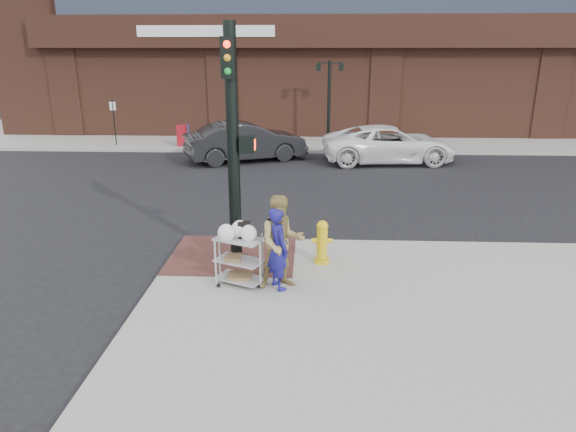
{
  "coord_description": "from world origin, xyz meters",
  "views": [
    {
      "loc": [
        1.14,
        -9.88,
        4.56
      ],
      "look_at": [
        0.68,
        0.43,
        1.25
      ],
      "focal_mm": 32.0,
      "sensor_mm": 36.0,
      "label": 1
    }
  ],
  "objects_px": {
    "woman_blue": "(278,248)",
    "utility_cart": "(239,256)",
    "pedestrian_tan": "(282,242)",
    "fire_hydrant": "(322,241)",
    "minivan_white": "(389,144)",
    "traffic_signal_pole": "(234,139)",
    "lamp_post": "(329,93)",
    "sedan_dark": "(246,142)"
  },
  "relations": [
    {
      "from": "pedestrian_tan",
      "to": "fire_hydrant",
      "type": "bearing_deg",
      "value": 40.75
    },
    {
      "from": "woman_blue",
      "to": "fire_hydrant",
      "type": "height_order",
      "value": "woman_blue"
    },
    {
      "from": "lamp_post",
      "to": "traffic_signal_pole",
      "type": "distance_m",
      "value": 15.43
    },
    {
      "from": "sedan_dark",
      "to": "minivan_white",
      "type": "distance_m",
      "value": 6.18
    },
    {
      "from": "lamp_post",
      "to": "minivan_white",
      "type": "xyz_separation_m",
      "value": [
        2.49,
        -3.89,
        -1.83
      ]
    },
    {
      "from": "sedan_dark",
      "to": "minivan_white",
      "type": "bearing_deg",
      "value": -113.99
    },
    {
      "from": "sedan_dark",
      "to": "fire_hydrant",
      "type": "bearing_deg",
      "value": 171.24
    },
    {
      "from": "utility_cart",
      "to": "fire_hydrant",
      "type": "distance_m",
      "value": 2.0
    },
    {
      "from": "lamp_post",
      "to": "pedestrian_tan",
      "type": "bearing_deg",
      "value": -94.78
    },
    {
      "from": "woman_blue",
      "to": "fire_hydrant",
      "type": "bearing_deg",
      "value": -63.74
    },
    {
      "from": "traffic_signal_pole",
      "to": "utility_cart",
      "type": "height_order",
      "value": "traffic_signal_pole"
    },
    {
      "from": "traffic_signal_pole",
      "to": "fire_hydrant",
      "type": "xyz_separation_m",
      "value": [
        1.89,
        -0.23,
        -2.18
      ]
    },
    {
      "from": "fire_hydrant",
      "to": "lamp_post",
      "type": "bearing_deg",
      "value": 87.82
    },
    {
      "from": "traffic_signal_pole",
      "to": "woman_blue",
      "type": "xyz_separation_m",
      "value": [
        1.01,
        -1.51,
        -1.86
      ]
    },
    {
      "from": "lamp_post",
      "to": "fire_hydrant",
      "type": "bearing_deg",
      "value": -92.18
    },
    {
      "from": "utility_cart",
      "to": "traffic_signal_pole",
      "type": "bearing_deg",
      "value": 100.02
    },
    {
      "from": "lamp_post",
      "to": "minivan_white",
      "type": "distance_m",
      "value": 4.97
    },
    {
      "from": "woman_blue",
      "to": "fire_hydrant",
      "type": "relative_size",
      "value": 1.69
    },
    {
      "from": "minivan_white",
      "to": "sedan_dark",
      "type": "bearing_deg",
      "value": 84.22
    },
    {
      "from": "minivan_white",
      "to": "fire_hydrant",
      "type": "distance_m",
      "value": 11.97
    },
    {
      "from": "lamp_post",
      "to": "woman_blue",
      "type": "height_order",
      "value": "lamp_post"
    },
    {
      "from": "traffic_signal_pole",
      "to": "sedan_dark",
      "type": "xyz_separation_m",
      "value": [
        -1.21,
        11.37,
        -1.98
      ]
    },
    {
      "from": "minivan_white",
      "to": "fire_hydrant",
      "type": "bearing_deg",
      "value": 159.59
    },
    {
      "from": "woman_blue",
      "to": "minivan_white",
      "type": "distance_m",
      "value": 13.44
    },
    {
      "from": "lamp_post",
      "to": "minivan_white",
      "type": "height_order",
      "value": "lamp_post"
    },
    {
      "from": "minivan_white",
      "to": "fire_hydrant",
      "type": "height_order",
      "value": "minivan_white"
    },
    {
      "from": "sedan_dark",
      "to": "traffic_signal_pole",
      "type": "bearing_deg",
      "value": 162.36
    },
    {
      "from": "traffic_signal_pole",
      "to": "fire_hydrant",
      "type": "relative_size",
      "value": 5.14
    },
    {
      "from": "lamp_post",
      "to": "woman_blue",
      "type": "distance_m",
      "value": 16.88
    },
    {
      "from": "lamp_post",
      "to": "sedan_dark",
      "type": "bearing_deg",
      "value": -133.69
    },
    {
      "from": "utility_cart",
      "to": "woman_blue",
      "type": "bearing_deg",
      "value": -11.05
    },
    {
      "from": "traffic_signal_pole",
      "to": "utility_cart",
      "type": "xyz_separation_m",
      "value": [
        0.24,
        -1.36,
        -2.1
      ]
    },
    {
      "from": "woman_blue",
      "to": "utility_cart",
      "type": "distance_m",
      "value": 0.82
    },
    {
      "from": "lamp_post",
      "to": "sedan_dark",
      "type": "distance_m",
      "value": 5.62
    },
    {
      "from": "traffic_signal_pole",
      "to": "pedestrian_tan",
      "type": "height_order",
      "value": "traffic_signal_pole"
    },
    {
      "from": "traffic_signal_pole",
      "to": "pedestrian_tan",
      "type": "xyz_separation_m",
      "value": [
        1.08,
        -1.45,
        -1.75
      ]
    },
    {
      "from": "pedestrian_tan",
      "to": "minivan_white",
      "type": "distance_m",
      "value": 13.37
    },
    {
      "from": "woman_blue",
      "to": "utility_cart",
      "type": "height_order",
      "value": "woman_blue"
    },
    {
      "from": "woman_blue",
      "to": "sedan_dark",
      "type": "bearing_deg",
      "value": -19.58
    },
    {
      "from": "traffic_signal_pole",
      "to": "utility_cart",
      "type": "relative_size",
      "value": 3.88
    },
    {
      "from": "utility_cart",
      "to": "minivan_white",
      "type": "bearing_deg",
      "value": 69.57
    },
    {
      "from": "fire_hydrant",
      "to": "woman_blue",
      "type": "bearing_deg",
      "value": -124.37
    }
  ]
}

